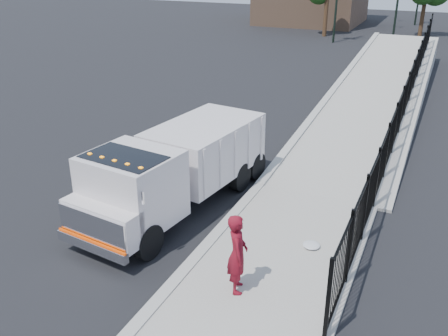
% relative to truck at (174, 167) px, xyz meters
% --- Properties ---
extents(ground, '(120.00, 120.00, 0.00)m').
position_rel_truck_xyz_m(ground, '(1.78, -1.67, -1.35)').
color(ground, black).
rests_on(ground, ground).
extents(sidewalk, '(3.55, 12.00, 0.12)m').
position_rel_truck_xyz_m(sidewalk, '(3.70, -3.67, -1.29)').
color(sidewalk, '#9E998E').
rests_on(sidewalk, ground).
extents(curb, '(0.30, 12.00, 0.16)m').
position_rel_truck_xyz_m(curb, '(1.78, -3.67, -1.27)').
color(curb, '#ADAAA3').
rests_on(curb, ground).
extents(ramp, '(3.95, 24.06, 3.19)m').
position_rel_truck_xyz_m(ramp, '(3.90, 14.33, -1.35)').
color(ramp, '#9E998E').
rests_on(ramp, ground).
extents(iron_fence, '(0.10, 28.00, 1.80)m').
position_rel_truck_xyz_m(iron_fence, '(5.33, 10.33, -0.45)').
color(iron_fence, black).
rests_on(iron_fence, ground).
extents(truck, '(3.15, 7.23, 2.39)m').
position_rel_truck_xyz_m(truck, '(0.00, 0.00, 0.00)').
color(truck, black).
rests_on(truck, ground).
extents(worker, '(0.68, 0.80, 1.86)m').
position_rel_truck_xyz_m(worker, '(3.18, -2.94, -0.30)').
color(worker, maroon).
rests_on(worker, sidewalk).
extents(debris, '(0.45, 0.45, 0.11)m').
position_rel_truck_xyz_m(debris, '(4.25, -0.58, -1.17)').
color(debris, silver).
rests_on(debris, sidewalk).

